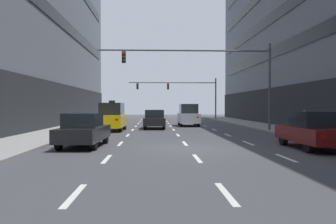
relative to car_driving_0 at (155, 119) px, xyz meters
The scene contains 36 objects.
ground_plane 13.53m from the car_driving_0, 83.45° to the right, with size 120.00×120.00×0.00m, color #424247.
sidewalk_left 15.10m from the car_driving_0, 117.21° to the right, with size 3.56×80.00×0.14m, color gray.
lane_stripe_l1_s2 21.50m from the car_driving_0, 94.77° to the right, with size 0.16×2.00×0.01m, color silver.
lane_stripe_l1_s3 16.53m from the car_driving_0, 96.22° to the right, with size 0.16×2.00×0.01m, color silver.
lane_stripe_l1_s4 11.58m from the car_driving_0, 98.91° to the right, with size 0.16×2.00×0.01m, color silver.
lane_stripe_l1_s5 6.71m from the car_driving_0, 105.58° to the right, with size 0.16×2.00×0.01m, color silver.
lane_stripe_l1_s6 2.41m from the car_driving_0, 141.65° to the right, with size 0.16×2.00×0.01m, color silver.
lane_stripe_l1_s7 4.08m from the car_driving_0, 116.52° to the left, with size 0.16×2.00×0.01m, color silver.
lane_stripe_l1_s8 8.81m from the car_driving_0, 101.77° to the left, with size 0.16×2.00×0.01m, color silver.
lane_stripe_l1_s9 13.73m from the car_driving_0, 97.50° to the left, with size 0.16×2.00×0.01m, color silver.
lane_stripe_l1_s10 18.69m from the car_driving_0, 95.50° to the left, with size 0.16×2.00×0.01m, color silver.
lane_stripe_l2_s2 21.48m from the car_driving_0, 85.89° to the right, with size 0.16×2.00×0.01m, color silver.
lane_stripe_l2_s3 16.51m from the car_driving_0, 84.64° to the right, with size 0.16×2.00×0.01m, color silver.
lane_stripe_l2_s4 11.55m from the car_driving_0, 82.32° to the right, with size 0.16×2.00×0.01m, color silver.
lane_stripe_l2_s5 6.64m from the car_driving_0, 76.51° to the right, with size 0.16×2.00×0.01m, color silver.
lane_stripe_l2_s6 2.24m from the car_driving_0, 42.59° to the right, with size 0.16×2.00×0.01m, color silver.
lane_stripe_l2_s7 3.98m from the car_driving_0, 66.76° to the left, with size 0.16×2.00×0.01m, color silver.
lane_stripe_l2_s8 8.76m from the car_driving_0, 79.83° to the left, with size 0.16×2.00×0.01m, color silver.
lane_stripe_l2_s9 13.69m from the car_driving_0, 83.53° to the left, with size 0.16×2.00×0.01m, color silver.
lane_stripe_l2_s10 18.67m from the car_driving_0, 85.26° to the left, with size 0.16×2.00×0.01m, color silver.
lane_stripe_l3_s3 17.14m from the car_driving_0, 73.48° to the right, with size 0.16×2.00×0.01m, color silver.
lane_stripe_l3_s4 12.43m from the car_driving_0, 66.91° to the right, with size 0.16×2.00×0.01m, color silver.
lane_stripe_l3_s5 8.09m from the car_driving_0, 52.81° to the right, with size 0.16×2.00×0.01m, color silver.
lane_stripe_l3_s6 5.13m from the car_driving_0, 16.21° to the right, with size 0.16×2.00×0.01m, color silver.
lane_stripe_l3_s7 6.10m from the car_driving_0, 36.37° to the left, with size 0.16×2.00×0.01m, color silver.
lane_stripe_l3_s8 9.90m from the car_driving_0, 60.45° to the left, with size 0.16×2.00×0.01m, color silver.
lane_stripe_l3_s9 14.45m from the car_driving_0, 70.29° to the left, with size 0.16×2.00×0.01m, color silver.
lane_stripe_l3_s10 19.23m from the car_driving_0, 75.32° to the left, with size 0.16×2.00×0.01m, color silver.
car_driving_0 is the anchor object (origin of this frame).
taxi_driving_1 4.11m from the car_driving_0, 144.19° to the right, with size 2.00×4.55×2.37m.
car_driving_2 4.91m from the car_driving_0, 48.16° to the left, with size 1.86×4.41×2.13m.
car_driving_3 13.10m from the car_driving_0, 105.02° to the right, with size 1.98×4.36×1.61m.
car_parked_1 15.60m from the car_driving_0, 62.74° to the right, with size 1.92×4.53×1.69m.
traffic_signal_0 7.08m from the car_driving_0, 41.46° to the right, with size 12.87×0.35×6.46m.
traffic_signal_1 18.85m from the car_driving_0, 77.61° to the left, with size 12.24×0.35×5.68m.
pedestrian_0 12.57m from the car_driving_0, 43.76° to the right, with size 0.37×0.43×1.55m.
Camera 1 is at (-1.60, -15.37, 1.94)m, focal length 36.06 mm.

